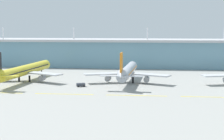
# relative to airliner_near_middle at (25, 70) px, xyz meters

# --- Properties ---
(ground_plane) EXTENTS (600.00, 600.00, 0.00)m
(ground_plane) POSITION_rel_airliner_near_middle_xyz_m (68.61, -33.25, -6.46)
(ground_plane) COLOR gray
(terminal_building) EXTENTS (288.00, 34.00, 30.39)m
(terminal_building) POSITION_rel_airliner_near_middle_xyz_m (68.61, 81.57, 4.44)
(terminal_building) COLOR #6693A8
(terminal_building) RESTS_ON ground
(airliner_near_middle) EXTENTS (48.61, 72.33, 18.90)m
(airliner_near_middle) POSITION_rel_airliner_near_middle_xyz_m (0.00, 0.00, 0.00)
(airliner_near_middle) COLOR yellow
(airliner_near_middle) RESTS_ON ground
(airliner_center) EXTENTS (48.75, 63.90, 18.90)m
(airliner_center) POSITION_rel_airliner_near_middle_xyz_m (58.83, 0.94, -0.01)
(airliner_center) COLOR #ADB2BC
(airliner_center) RESTS_ON ground
(taxiway_stripe_mid_west) EXTENTS (28.00, 0.70, 0.04)m
(taxiway_stripe_mid_west) POSITION_rel_airliner_near_middle_xyz_m (31.61, -37.59, -6.44)
(taxiway_stripe_mid_west) COLOR yellow
(taxiway_stripe_mid_west) RESTS_ON ground
(taxiway_stripe_centre) EXTENTS (28.00, 0.70, 0.04)m
(taxiway_stripe_centre) POSITION_rel_airliner_near_middle_xyz_m (65.61, -37.59, -6.44)
(taxiway_stripe_centre) COLOR yellow
(taxiway_stripe_centre) RESTS_ON ground
(taxiway_stripe_mid_east) EXTENTS (28.00, 0.70, 0.04)m
(taxiway_stripe_mid_east) POSITION_rel_airliner_near_middle_xyz_m (99.61, -37.59, -6.44)
(taxiway_stripe_mid_east) COLOR yellow
(taxiway_stripe_mid_east) RESTS_ON ground
(pushback_tug) EXTENTS (4.98, 3.88, 1.85)m
(pushback_tug) POSITION_rel_airliner_near_middle_xyz_m (35.34, -15.49, -5.36)
(pushback_tug) COLOR #333842
(pushback_tug) RESTS_ON ground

